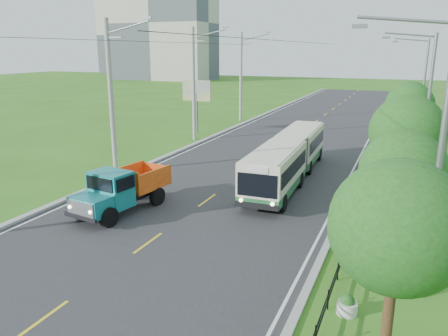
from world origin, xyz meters
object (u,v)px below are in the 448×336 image
Objects in this scene: tree_fifth at (410,109)px; dump_truck at (122,187)px; streetlight_far at (422,87)px; planter_front at (347,305)px; tree_third at (408,136)px; planter_near at (370,218)px; pole_far at (241,77)px; bus at (289,156)px; streetlight_mid at (425,105)px; planter_mid at (382,175)px; streetlight_near at (435,155)px; pole_mid at (194,84)px; tree_second at (404,177)px; planter_far at (388,150)px; tree_back at (410,103)px; billboard_left at (197,94)px; pole_near at (111,97)px; tree_front at (400,233)px; tree_fourth at (408,125)px.

dump_truck is (-13.15, -17.33, -2.55)m from tree_fifth.
planter_front is at bearing -93.89° from streetlight_far.
tree_third is 8.96× the size of planter_near.
pole_far reaches higher than tree_third.
streetlight_far is 29.01m from dump_truck.
streetlight_far is 18.38m from bus.
streetlight_mid is 13.54× the size of planter_mid.
planter_mid is at bearing 98.30° from streetlight_near.
planter_front is 0.12× the size of dump_truck.
pole_mid is 14.93× the size of planter_near.
bus is (-5.50, 5.56, 1.33)m from planter_near.
streetlight_far is at bearing 81.70° from planter_mid.
pole_mid is at bearing 133.85° from tree_second.
streetlight_near is 22.57m from planter_far.
dump_truck is at bearing -141.23° from streetlight_mid.
bus is at bearing -39.71° from pole_mid.
planter_front is at bearing -97.06° from tree_third.
pole_mid is 23.08m from planter_near.
streetlight_mid is at bearing -45.14° from pole_far.
planter_front is at bearing -90.00° from planter_near.
planter_far is at bearing -106.88° from tree_back.
tree_second is 0.58× the size of streetlight_far.
tree_back reaches higher than planter_front.
billboard_left is 0.91× the size of dump_truck.
tree_back is (18.12, 17.14, -1.44)m from pole_near.
tree_second is 0.96× the size of tree_back.
billboard_left is (-18.10, 10.00, 3.58)m from planter_mid.
bus is at bearing 153.15° from tree_third.
tree_back is 1.06× the size of billboard_left.
bus is (-7.54, -16.44, -3.29)m from streetlight_far.
tree_fifth is 7.21m from planter_mid.
streetlight_mid is at bearing -86.30° from tree_back.
planter_near is 0.05× the size of bus.
dump_truck is (-13.93, -11.19, -3.60)m from streetlight_mid.
streetlight_mid is at bearing 14.81° from pole_near.
planter_front is (-1.26, 1.86, -3.43)m from tree_front.
streetlight_far is (0.79, 7.86, 1.05)m from tree_fifth.
streetlight_far reaches higher than tree_second.
dump_truck is at bearing -121.78° from planter_far.
tree_second is 1.02× the size of billboard_left.
streetlight_near reaches higher than tree_second.
dump_truck reaches higher than planter_mid.
streetlight_far reaches higher than tree_back.
planter_front is (-1.26, -16.14, -3.30)m from tree_fourth.
tree_fourth is 0.93× the size of tree_fifth.
streetlight_mid is (0.79, 17.86, 1.18)m from tree_front.
planter_near is at bearing 108.80° from streetlight_near.
tree_back is at bearing 84.09° from planter_mid.
planter_near is (-1.26, -8.14, -3.30)m from tree_fourth.
streetlight_mid is 16.78m from planter_front.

